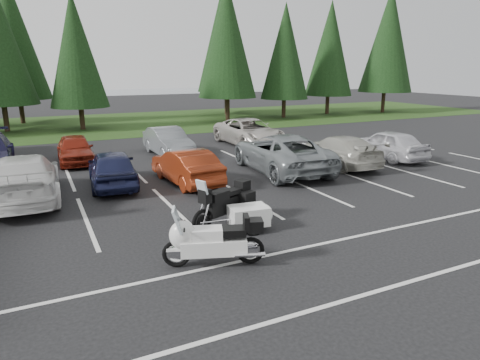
% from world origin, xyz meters
% --- Properties ---
extents(ground, '(120.00, 120.00, 0.00)m').
position_xyz_m(ground, '(0.00, 0.00, 0.00)').
color(ground, black).
rests_on(ground, ground).
extents(grass_strip, '(80.00, 16.00, 0.01)m').
position_xyz_m(grass_strip, '(0.00, 24.00, 0.01)').
color(grass_strip, '#203510').
rests_on(grass_strip, ground).
extents(lake_water, '(70.00, 50.00, 0.02)m').
position_xyz_m(lake_water, '(4.00, 55.00, 0.00)').
color(lake_water, slate).
rests_on(lake_water, ground).
extents(stall_markings, '(32.00, 16.00, 0.01)m').
position_xyz_m(stall_markings, '(0.00, 2.00, 0.00)').
color(stall_markings, silver).
rests_on(stall_markings, ground).
extents(conifer_5, '(4.14, 4.14, 9.63)m').
position_xyz_m(conifer_5, '(0.00, 21.60, 5.63)').
color(conifer_5, '#332316').
rests_on(conifer_5, ground).
extents(conifer_6, '(4.93, 4.93, 11.48)m').
position_xyz_m(conifer_6, '(12.00, 22.10, 6.71)').
color(conifer_6, '#332316').
rests_on(conifer_6, ground).
extents(conifer_7, '(4.27, 4.27, 9.94)m').
position_xyz_m(conifer_7, '(17.50, 21.80, 5.81)').
color(conifer_7, '#332316').
rests_on(conifer_7, ground).
extents(conifer_8, '(4.53, 4.53, 10.56)m').
position_xyz_m(conifer_8, '(23.00, 22.60, 6.17)').
color(conifer_8, '#332316').
rests_on(conifer_8, ground).
extents(conifer_9, '(5.19, 5.19, 12.10)m').
position_xyz_m(conifer_9, '(29.00, 21.30, 7.07)').
color(conifer_9, '#332316').
rests_on(conifer_9, ground).
extents(conifer_back_b, '(4.97, 4.97, 11.58)m').
position_xyz_m(conifer_back_b, '(-4.00, 27.50, 6.77)').
color(conifer_back_b, '#332316').
rests_on(conifer_back_b, ground).
extents(conifer_back_c, '(5.50, 5.50, 12.81)m').
position_xyz_m(conifer_back_c, '(14.00, 26.80, 7.49)').
color(conifer_back_c, '#332316').
rests_on(conifer_back_c, ground).
extents(car_near_3, '(2.45, 5.60, 1.60)m').
position_xyz_m(car_near_3, '(-3.81, 4.11, 0.80)').
color(car_near_3, silver).
rests_on(car_near_3, ground).
extents(car_near_4, '(2.08, 4.36, 1.44)m').
position_xyz_m(car_near_4, '(-0.76, 4.67, 0.72)').
color(car_near_4, '#181C3C').
rests_on(car_near_4, ground).
extents(car_near_5, '(1.79, 4.27, 1.37)m').
position_xyz_m(car_near_5, '(1.95, 3.85, 0.69)').
color(car_near_5, maroon).
rests_on(car_near_5, ground).
extents(car_near_6, '(3.24, 6.18, 1.66)m').
position_xyz_m(car_near_6, '(6.37, 3.93, 0.83)').
color(car_near_6, gray).
rests_on(car_near_6, ground).
extents(car_near_7, '(2.17, 4.90, 1.40)m').
position_xyz_m(car_near_7, '(9.43, 3.77, 0.70)').
color(car_near_7, '#ABA99D').
rests_on(car_near_7, ground).
extents(car_near_8, '(1.74, 4.31, 1.47)m').
position_xyz_m(car_near_8, '(12.58, 3.89, 0.73)').
color(car_near_8, silver).
rests_on(car_near_8, ground).
extents(car_far_2, '(1.70, 3.99, 1.34)m').
position_xyz_m(car_far_2, '(-1.63, 9.71, 0.67)').
color(car_far_2, maroon).
rests_on(car_far_2, ground).
extents(car_far_3, '(1.69, 4.40, 1.43)m').
position_xyz_m(car_far_3, '(2.93, 9.56, 0.72)').
color(car_far_3, slate).
rests_on(car_far_3, ground).
extents(car_far_4, '(2.68, 5.58, 1.53)m').
position_xyz_m(car_far_4, '(8.13, 10.42, 0.77)').
color(car_far_4, '#BAB3AB').
rests_on(car_far_4, ground).
extents(touring_motorcycle, '(2.74, 1.64, 1.45)m').
position_xyz_m(touring_motorcycle, '(0.11, -3.41, 0.73)').
color(touring_motorcycle, white).
rests_on(touring_motorcycle, ground).
extents(cargo_trailer, '(1.64, 1.04, 0.72)m').
position_xyz_m(cargo_trailer, '(1.85, -1.78, 0.36)').
color(cargo_trailer, white).
rests_on(cargo_trailer, ground).
extents(adventure_motorcycle, '(2.72, 1.80, 1.57)m').
position_xyz_m(adventure_motorcycle, '(1.32, -1.15, 0.78)').
color(adventure_motorcycle, black).
rests_on(adventure_motorcycle, ground).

